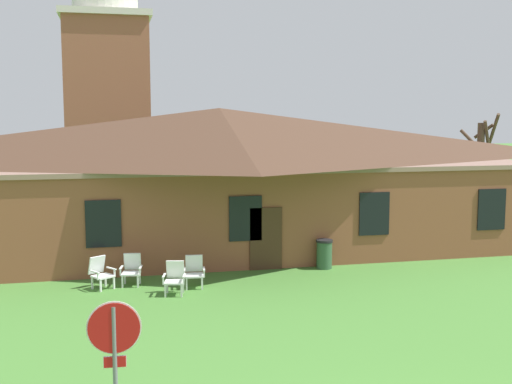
# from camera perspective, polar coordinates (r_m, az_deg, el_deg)

# --- Properties ---
(brick_building) EXTENTS (23.71, 10.40, 5.44)m
(brick_building) POSITION_cam_1_polar(r_m,az_deg,el_deg) (25.61, -3.31, 1.59)
(brick_building) COLOR brown
(brick_building) RESTS_ON ground
(dome_tower) EXTENTS (5.18, 5.18, 16.84)m
(dome_tower) POSITION_cam_1_polar(r_m,az_deg,el_deg) (39.39, -13.29, 10.28)
(dome_tower) COLOR #93563D
(dome_tower) RESTS_ON ground
(stop_sign) EXTENTS (0.81, 0.09, 2.41)m
(stop_sign) POSITION_cam_1_polar(r_m,az_deg,el_deg) (9.83, -12.65, -13.59)
(stop_sign) COLOR slate
(stop_sign) RESTS_ON ground
(lawn_chair_by_porch) EXTENTS (0.85, 0.87, 0.96)m
(lawn_chair_by_porch) POSITION_cam_1_polar(r_m,az_deg,el_deg) (19.53, -13.86, -7.01)
(lawn_chair_by_porch) COLOR white
(lawn_chair_by_porch) RESTS_ON ground
(lawn_chair_near_door) EXTENTS (0.72, 0.76, 0.96)m
(lawn_chair_near_door) POSITION_cam_1_polar(r_m,az_deg,el_deg) (19.71, -11.15, -6.81)
(lawn_chair_near_door) COLOR white
(lawn_chair_near_door) RESTS_ON ground
(lawn_chair_left_end) EXTENTS (0.73, 0.77, 0.96)m
(lawn_chair_left_end) POSITION_cam_1_polar(r_m,az_deg,el_deg) (18.52, -7.35, -7.62)
(lawn_chair_left_end) COLOR silver
(lawn_chair_left_end) RESTS_ON ground
(lawn_chair_middle) EXTENTS (0.69, 0.72, 0.96)m
(lawn_chair_middle) POSITION_cam_1_polar(r_m,az_deg,el_deg) (19.20, -5.60, -7.07)
(lawn_chair_middle) COLOR white
(lawn_chair_middle) RESTS_ON ground
(bare_tree_beside_building) EXTENTS (1.98, 1.84, 5.27)m
(bare_tree_beside_building) POSITION_cam_1_polar(r_m,az_deg,el_deg) (33.71, 19.56, 2.50)
(bare_tree_beside_building) COLOR brown
(bare_tree_beside_building) RESTS_ON ground
(trash_bin) EXTENTS (0.56, 0.56, 0.98)m
(trash_bin) POSITION_cam_1_polar(r_m,az_deg,el_deg) (21.52, 6.18, -5.57)
(trash_bin) COLOR #335638
(trash_bin) RESTS_ON ground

